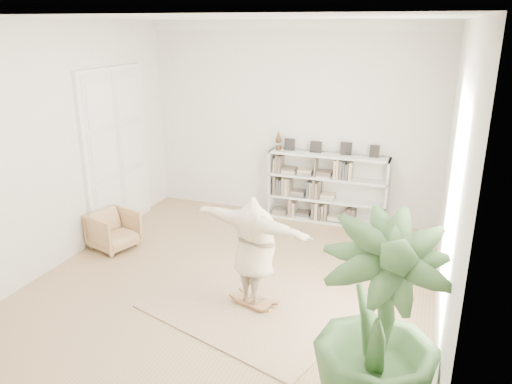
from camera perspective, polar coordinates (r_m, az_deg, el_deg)
floor at (r=7.28m, az=-2.73°, el=-10.40°), size 6.00×6.00×0.00m
room_shell at (r=9.14m, az=4.31°, el=18.47°), size 6.00×6.00×6.00m
doors at (r=9.09m, az=-15.65°, el=4.40°), size 0.09×1.78×2.92m
bookshelf at (r=9.32m, az=8.09°, el=0.35°), size 2.20×0.35×1.64m
armchair at (r=8.56m, az=-15.98°, el=-4.22°), size 0.85×0.84×0.62m
rug at (r=6.76m, az=-0.19°, el=-12.79°), size 2.99×2.67×0.02m
rocker_board at (r=6.73m, az=-0.19°, el=-12.40°), size 0.52×0.40×0.10m
person at (r=6.36m, az=-0.20°, el=-6.39°), size 1.84×1.01×1.45m
houseplant at (r=4.66m, az=13.82°, el=-14.84°), size 1.43×1.43×2.01m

